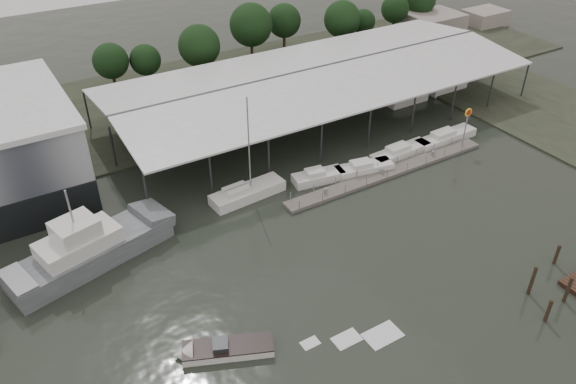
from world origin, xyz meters
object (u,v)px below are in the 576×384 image
speedboat_underway (220,350)px  grey_trawler (92,248)px  shell_fuel_sign (467,120)px  white_sailboat (246,193)px

speedboat_underway → grey_trawler: bearing=-48.4°
shell_fuel_sign → speedboat_underway: (-40.51, -13.80, -3.53)m
shell_fuel_sign → grey_trawler: 46.05m
speedboat_underway → shell_fuel_sign: bearing=-138.0°
grey_trawler → speedboat_underway: (5.41, -16.26, -1.19)m
shell_fuel_sign → grey_trawler: grey_trawler is taller
white_sailboat → speedboat_underway: size_ratio=0.68×
white_sailboat → speedboat_underway: bearing=-127.6°
shell_fuel_sign → grey_trawler: (-45.92, 2.46, -2.35)m
white_sailboat → shell_fuel_sign: bearing=-12.9°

